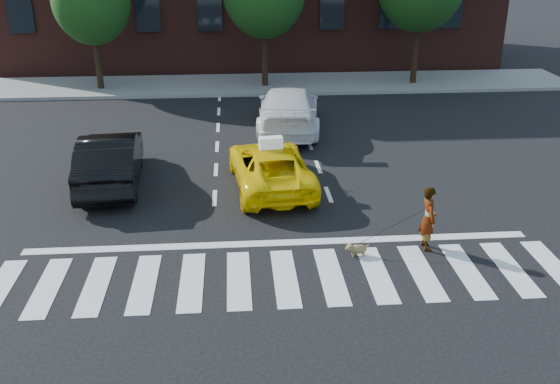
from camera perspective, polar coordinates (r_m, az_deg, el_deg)
name	(u,v)px	position (r m, az deg, el deg)	size (l,w,h in m)	color
ground	(285,278)	(13.54, 0.48, -7.85)	(120.00, 120.00, 0.00)	black
crosswalk	(285,278)	(13.54, 0.48, -7.83)	(13.00, 2.40, 0.01)	silver
stop_line	(280,243)	(14.93, -0.04, -4.67)	(12.00, 0.30, 0.01)	silver
sidewalk_far	(254,84)	(29.88, -2.40, 9.81)	(30.00, 4.00, 0.15)	slate
taxi	(271,167)	(17.86, -0.87, 2.35)	(2.08, 4.51, 1.25)	yellow
black_sedan	(110,159)	(18.69, -15.26, 2.90)	(1.61, 4.61, 1.52)	black
white_suv	(288,109)	(23.07, 0.77, 7.60)	(2.20, 5.41, 1.57)	white
woman	(428,218)	(14.77, 13.41, -2.35)	(0.56, 0.37, 1.54)	#999999
dog	(356,249)	(14.40, 7.00, -5.17)	(0.56, 0.23, 0.32)	olive
taxi_sign	(271,143)	(17.41, -0.84, 4.53)	(0.65, 0.28, 0.32)	white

